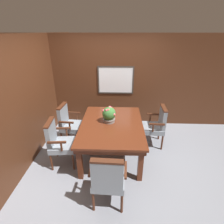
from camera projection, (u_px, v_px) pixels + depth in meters
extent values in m
plane|color=gray|center=(110.00, 156.00, 3.81)|extent=(14.00, 14.00, 0.00)
cube|color=#4C2816|center=(113.00, 82.00, 4.74)|extent=(7.20, 0.06, 2.45)
cube|color=white|center=(116.00, 80.00, 4.67)|extent=(0.89, 0.01, 0.68)
cube|color=#38332D|center=(116.00, 67.00, 4.52)|extent=(0.96, 0.02, 0.04)
cube|color=#38332D|center=(116.00, 93.00, 4.82)|extent=(0.96, 0.02, 0.03)
cube|color=#38332D|center=(98.00, 80.00, 4.68)|extent=(0.04, 0.02, 0.68)
cube|color=#38332D|center=(133.00, 80.00, 4.65)|extent=(0.03, 0.02, 0.68)
cube|color=#4C2816|center=(25.00, 103.00, 3.35)|extent=(0.06, 7.20, 2.45)
cube|color=#562614|center=(80.00, 163.00, 3.12)|extent=(0.09, 0.09, 0.69)
cube|color=#562614|center=(140.00, 165.00, 3.08)|extent=(0.09, 0.09, 0.69)
cube|color=#562614|center=(92.00, 122.00, 4.52)|extent=(0.09, 0.09, 0.69)
cube|color=#562614|center=(134.00, 123.00, 4.48)|extent=(0.09, 0.09, 0.69)
cube|color=#562614|center=(112.00, 127.00, 3.67)|extent=(1.23, 1.69, 0.09)
cube|color=#562614|center=(112.00, 125.00, 3.64)|extent=(1.29, 1.75, 0.04)
cylinder|color=#472314|center=(79.00, 141.00, 4.03)|extent=(0.04, 0.04, 0.37)
cylinder|color=#472314|center=(84.00, 131.00, 4.41)|extent=(0.04, 0.04, 0.37)
cylinder|color=#472314|center=(62.00, 139.00, 4.08)|extent=(0.04, 0.04, 0.37)
cylinder|color=#472314|center=(68.00, 130.00, 4.46)|extent=(0.04, 0.04, 0.37)
cube|color=gray|center=(72.00, 126.00, 4.14)|extent=(0.52, 0.52, 0.11)
cube|color=gray|center=(63.00, 115.00, 4.05)|extent=(0.12, 0.45, 0.45)
cube|color=#472314|center=(62.00, 106.00, 3.95)|extent=(0.12, 0.45, 0.03)
cylinder|color=#472314|center=(70.00, 126.00, 3.85)|extent=(0.04, 0.04, 0.18)
cube|color=#472314|center=(66.00, 122.00, 3.82)|extent=(0.34, 0.06, 0.04)
cylinder|color=#472314|center=(77.00, 116.00, 4.30)|extent=(0.04, 0.04, 0.18)
cube|color=#472314|center=(73.00, 113.00, 4.27)|extent=(0.34, 0.06, 0.04)
cylinder|color=#472314|center=(122.00, 181.00, 2.94)|extent=(0.04, 0.04, 0.37)
cylinder|color=#472314|center=(98.00, 180.00, 2.97)|extent=(0.04, 0.04, 0.37)
cylinder|color=#472314|center=(122.00, 203.00, 2.56)|extent=(0.04, 0.04, 0.37)
cylinder|color=#472314|center=(93.00, 201.00, 2.59)|extent=(0.04, 0.04, 0.37)
cube|color=gray|center=(109.00, 179.00, 2.67)|extent=(0.50, 0.50, 0.11)
cube|color=gray|center=(107.00, 175.00, 2.37)|extent=(0.45, 0.10, 0.45)
cube|color=#472314|center=(107.00, 161.00, 2.27)|extent=(0.45, 0.11, 0.03)
cylinder|color=#472314|center=(125.00, 171.00, 2.62)|extent=(0.04, 0.04, 0.18)
cube|color=#472314|center=(126.00, 170.00, 2.51)|extent=(0.05, 0.34, 0.04)
cylinder|color=#472314|center=(92.00, 169.00, 2.65)|extent=(0.04, 0.04, 0.18)
cube|color=#472314|center=(91.00, 168.00, 2.55)|extent=(0.05, 0.34, 0.04)
cylinder|color=#472314|center=(73.00, 162.00, 3.38)|extent=(0.04, 0.04, 0.37)
cylinder|color=#472314|center=(76.00, 148.00, 3.77)|extent=(0.04, 0.04, 0.37)
cylinder|color=#472314|center=(51.00, 162.00, 3.36)|extent=(0.04, 0.04, 0.37)
cylinder|color=#472314|center=(57.00, 149.00, 3.75)|extent=(0.04, 0.04, 0.37)
cube|color=gray|center=(63.00, 145.00, 3.46)|extent=(0.52, 0.52, 0.11)
cube|color=gray|center=(51.00, 133.00, 3.34)|extent=(0.12, 0.45, 0.45)
cube|color=#472314|center=(49.00, 122.00, 3.23)|extent=(0.13, 0.45, 0.03)
cylinder|color=#472314|center=(61.00, 147.00, 3.18)|extent=(0.04, 0.04, 0.18)
cube|color=#472314|center=(57.00, 142.00, 3.13)|extent=(0.34, 0.06, 0.04)
cylinder|color=#472314|center=(67.00, 132.00, 3.63)|extent=(0.04, 0.04, 0.18)
cube|color=#472314|center=(63.00, 128.00, 3.59)|extent=(0.34, 0.06, 0.04)
cylinder|color=#472314|center=(142.00, 132.00, 4.37)|extent=(0.04, 0.04, 0.37)
cylinder|color=#472314|center=(143.00, 142.00, 3.99)|extent=(0.04, 0.04, 0.37)
cylinder|color=#472314|center=(159.00, 133.00, 4.35)|extent=(0.04, 0.04, 0.37)
cylinder|color=#472314|center=(162.00, 142.00, 3.96)|extent=(0.04, 0.04, 0.37)
cube|color=gray|center=(153.00, 128.00, 4.07)|extent=(0.50, 0.50, 0.11)
cube|color=gray|center=(163.00, 118.00, 3.93)|extent=(0.10, 0.45, 0.45)
cube|color=#472314|center=(164.00, 108.00, 3.83)|extent=(0.10, 0.45, 0.03)
cylinder|color=#472314|center=(150.00, 118.00, 4.23)|extent=(0.04, 0.04, 0.18)
cube|color=#472314|center=(154.00, 114.00, 4.19)|extent=(0.34, 0.05, 0.04)
cylinder|color=#472314|center=(153.00, 128.00, 3.78)|extent=(0.04, 0.04, 0.18)
cube|color=#472314|center=(157.00, 124.00, 3.74)|extent=(0.34, 0.05, 0.04)
cylinder|color=gray|center=(109.00, 120.00, 3.70)|extent=(0.24, 0.24, 0.08)
cylinder|color=gray|center=(109.00, 119.00, 3.68)|extent=(0.26, 0.26, 0.02)
sphere|color=#387033|center=(109.00, 114.00, 3.63)|extent=(0.28, 0.28, 0.28)
sphere|color=#EE5C5A|center=(109.00, 108.00, 3.71)|extent=(0.05, 0.05, 0.05)
sphere|color=#EB6674|center=(107.00, 110.00, 3.53)|extent=(0.05, 0.05, 0.05)
sphere|color=#E0626C|center=(114.00, 115.00, 3.55)|extent=(0.06, 0.06, 0.06)
sphere|color=#E15862|center=(103.00, 111.00, 3.61)|extent=(0.06, 0.06, 0.06)
sphere|color=#E1626F|center=(110.00, 107.00, 3.62)|extent=(0.06, 0.06, 0.06)
sphere|color=#EE5557|center=(108.00, 110.00, 3.53)|extent=(0.05, 0.05, 0.05)
sphere|color=#DD4D5C|center=(111.00, 108.00, 3.65)|extent=(0.04, 0.04, 0.04)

